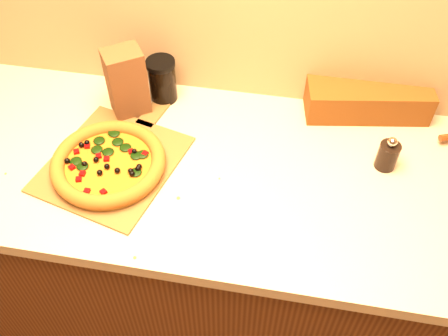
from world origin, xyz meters
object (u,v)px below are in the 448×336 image
pizza (109,163)px  pepper_grinder (388,155)px  dark_jar (162,80)px  pizza_peel (115,160)px

pizza → pepper_grinder: (0.74, 0.15, 0.02)m
pepper_grinder → dark_jar: (-0.67, 0.17, 0.03)m
pizza_peel → pepper_grinder: bearing=23.4°
pepper_grinder → pizza_peel: bearing=-171.2°
pizza → dark_jar: bearing=77.5°
pizza_peel → pepper_grinder: size_ratio=4.94×
dark_jar → pizza_peel: bearing=-103.2°
pepper_grinder → dark_jar: bearing=165.9°
pizza_peel → pizza: size_ratio=1.70×
pizza_peel → dark_jar: (0.07, 0.28, 0.07)m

